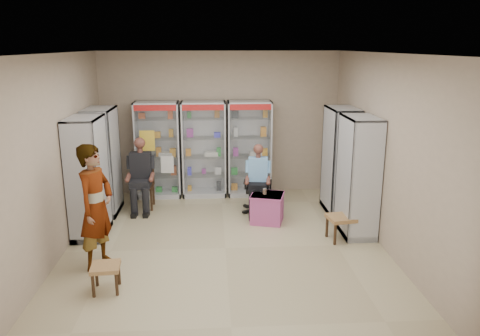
{
  "coord_description": "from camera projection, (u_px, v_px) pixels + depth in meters",
  "views": [
    {
      "loc": [
        -0.19,
        -6.83,
        3.12
      ],
      "look_at": [
        0.28,
        0.7,
        1.12
      ],
      "focal_mm": 35.0,
      "sensor_mm": 36.0,
      "label": 1
    }
  ],
  "objects": [
    {
      "name": "standing_man",
      "position": [
        96.0,
        207.0,
        6.58
      ],
      "size": [
        0.63,
        0.77,
        1.81
      ],
      "primitive_type": "imported",
      "rotation": [
        0.0,
        0.0,
        1.22
      ],
      "color": "gray",
      "rests_on": "floor"
    },
    {
      "name": "cabinet_left_far",
      "position": [
        103.0,
        162.0,
        8.75
      ],
      "size": [
        0.9,
        0.5,
        2.0
      ],
      "primitive_type": "cube",
      "rotation": [
        0.0,
        0.0,
        -1.57
      ],
      "color": "#B0B1B7",
      "rests_on": "floor"
    },
    {
      "name": "tea_glass",
      "position": [
        265.0,
        191.0,
        8.38
      ],
      "size": [
        0.07,
        0.07,
        0.1
      ],
      "primitive_type": "cylinder",
      "color": "#592807",
      "rests_on": "pink_trunk"
    },
    {
      "name": "cabinet_back_mid",
      "position": [
        204.0,
        149.0,
        9.76
      ],
      "size": [
        0.9,
        0.5,
        2.0
      ],
      "primitive_type": "cube",
      "color": "#B8BAC0",
      "rests_on": "floor"
    },
    {
      "name": "cabinet_right_far",
      "position": [
        340.0,
        161.0,
        8.82
      ],
      "size": [
        0.9,
        0.5,
        2.0
      ],
      "primitive_type": "cube",
      "rotation": [
        0.0,
        0.0,
        1.57
      ],
      "color": "silver",
      "rests_on": "floor"
    },
    {
      "name": "floor",
      "position": [
        225.0,
        248.0,
        7.4
      ],
      "size": [
        6.0,
        6.0,
        0.0
      ],
      "primitive_type": "plane",
      "color": "tan",
      "rests_on": "ground"
    },
    {
      "name": "cabinet_back_left",
      "position": [
        158.0,
        150.0,
        9.7
      ],
      "size": [
        0.9,
        0.5,
        2.0
      ],
      "primitive_type": "cube",
      "color": "silver",
      "rests_on": "floor"
    },
    {
      "name": "pink_trunk",
      "position": [
        267.0,
        208.0,
        8.45
      ],
      "size": [
        0.66,
        0.65,
        0.52
      ],
      "primitive_type": "cube",
      "rotation": [
        0.0,
        0.0,
        -0.27
      ],
      "color": "#A54289",
      "rests_on": "floor"
    },
    {
      "name": "seated_customer",
      "position": [
        142.0,
        176.0,
        9.02
      ],
      "size": [
        0.44,
        0.6,
        1.34
      ],
      "primitive_type": null,
      "color": "black",
      "rests_on": "floor"
    },
    {
      "name": "woven_stool_a",
      "position": [
        340.0,
        228.0,
        7.67
      ],
      "size": [
        0.47,
        0.47,
        0.41
      ],
      "primitive_type": "cube",
      "rotation": [
        0.0,
        0.0,
        0.16
      ],
      "color": "olive",
      "rests_on": "floor"
    },
    {
      "name": "room_shell",
      "position": [
        224.0,
        125.0,
        6.9
      ],
      "size": [
        5.02,
        6.02,
        3.01
      ],
      "color": "tan",
      "rests_on": "ground"
    },
    {
      "name": "cabinet_right_near",
      "position": [
        358.0,
        176.0,
        7.76
      ],
      "size": [
        0.9,
        0.5,
        2.0
      ],
      "primitive_type": "cube",
      "rotation": [
        0.0,
        0.0,
        1.57
      ],
      "color": "#B3B7BB",
      "rests_on": "floor"
    },
    {
      "name": "seated_shopkeeper",
      "position": [
        258.0,
        181.0,
        8.84
      ],
      "size": [
        0.48,
        0.62,
        1.25
      ],
      "primitive_type": null,
      "rotation": [
        0.0,
        0.0,
        -0.13
      ],
      "color": "#709FDE",
      "rests_on": "floor"
    },
    {
      "name": "cabinet_left_near",
      "position": [
        88.0,
        178.0,
        7.69
      ],
      "size": [
        0.9,
        0.5,
        2.0
      ],
      "primitive_type": "cube",
      "rotation": [
        0.0,
        0.0,
        -1.57
      ],
      "color": "#9DA0A4",
      "rests_on": "floor"
    },
    {
      "name": "wooden_chair",
      "position": [
        143.0,
        185.0,
        9.12
      ],
      "size": [
        0.42,
        0.42,
        0.94
      ],
      "primitive_type": "cube",
      "color": "black",
      "rests_on": "floor"
    },
    {
      "name": "woven_stool_b",
      "position": [
        106.0,
        278.0,
        6.08
      ],
      "size": [
        0.39,
        0.39,
        0.36
      ],
      "primitive_type": "cube",
      "rotation": [
        0.0,
        0.0,
        0.08
      ],
      "color": "olive",
      "rests_on": "floor"
    },
    {
      "name": "office_chair",
      "position": [
        258.0,
        187.0,
        8.92
      ],
      "size": [
        0.6,
        0.6,
        0.98
      ],
      "primitive_type": "cube",
      "rotation": [
        0.0,
        0.0,
        -0.13
      ],
      "color": "black",
      "rests_on": "floor"
    },
    {
      "name": "cabinet_back_right",
      "position": [
        249.0,
        149.0,
        9.82
      ],
      "size": [
        0.9,
        0.5,
        2.0
      ],
      "primitive_type": "cube",
      "color": "silver",
      "rests_on": "floor"
    }
  ]
}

